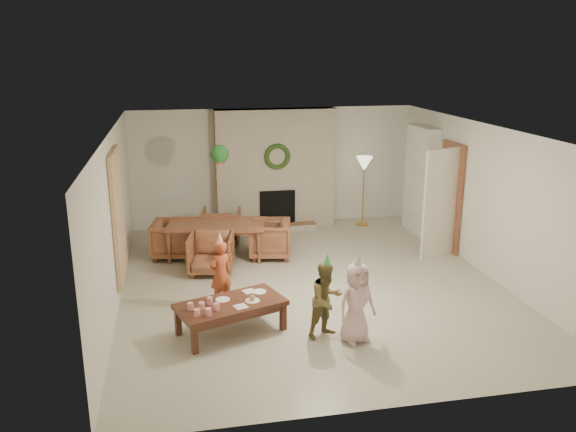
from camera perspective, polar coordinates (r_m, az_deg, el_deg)
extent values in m
plane|color=#B7B29E|center=(9.58, 2.24, -6.60)|extent=(7.00, 7.00, 0.00)
plane|color=white|center=(8.92, 2.41, 8.38)|extent=(7.00, 7.00, 0.00)
plane|color=silver|center=(12.51, -1.39, 4.82)|extent=(7.00, 0.00, 7.00)
plane|color=silver|center=(6.02, 10.11, -8.14)|extent=(7.00, 0.00, 7.00)
plane|color=silver|center=(8.98, -16.64, -0.39)|extent=(0.00, 7.00, 7.00)
plane|color=silver|center=(10.27, 18.84, 1.45)|extent=(0.00, 7.00, 7.00)
cube|color=#522B15|center=(12.32, -1.23, 4.64)|extent=(2.50, 0.40, 2.50)
cube|color=brown|center=(12.28, -0.92, -1.13)|extent=(1.60, 0.30, 0.12)
cube|color=black|center=(12.33, -1.07, 0.83)|extent=(0.75, 0.12, 0.75)
torus|color=#234118|center=(12.04, -1.05, 5.83)|extent=(0.54, 0.10, 0.54)
cylinder|color=gold|center=(12.78, 7.26, -0.77)|extent=(0.28, 0.28, 0.03)
cylinder|color=gold|center=(12.60, 7.37, 2.20)|extent=(0.03, 0.03, 1.35)
cone|color=beige|center=(12.46, 7.47, 5.10)|extent=(0.36, 0.36, 0.30)
cube|color=white|center=(12.23, 12.86, 3.43)|extent=(0.30, 1.00, 2.20)
cube|color=white|center=(12.37, 12.59, 0.49)|extent=(0.30, 0.92, 0.03)
cube|color=white|center=(12.27, 12.70, 2.29)|extent=(0.30, 0.92, 0.03)
cube|color=white|center=(12.19, 12.81, 4.12)|extent=(0.30, 0.92, 0.03)
cube|color=white|center=(12.11, 12.93, 5.97)|extent=(0.30, 0.92, 0.03)
cube|color=#A43C1E|center=(12.20, 12.82, 0.94)|extent=(0.20, 0.40, 0.24)
cube|color=navy|center=(12.28, 12.56, 2.98)|extent=(0.20, 0.44, 0.24)
cube|color=gold|center=(12.06, 12.95, 4.62)|extent=(0.20, 0.36, 0.22)
cube|color=brown|center=(11.33, 15.60, 1.83)|extent=(0.05, 0.86, 2.04)
cube|color=beige|center=(10.84, 14.68, 1.16)|extent=(0.77, 0.32, 2.00)
cube|color=beige|center=(9.17, -16.29, -0.03)|extent=(0.06, 1.20, 2.00)
imported|color=brown|center=(10.73, -7.01, -2.41)|extent=(1.92, 1.30, 0.62)
imported|color=brown|center=(9.99, -7.51, -3.64)|extent=(0.86, 0.88, 0.69)
imported|color=brown|center=(11.46, -6.58, -1.02)|extent=(0.86, 0.88, 0.69)
imported|color=brown|center=(10.84, -11.11, -2.22)|extent=(0.88, 0.86, 0.69)
imported|color=brown|center=(10.65, -1.81, -2.25)|extent=(0.88, 0.86, 0.69)
cylinder|color=tan|center=(10.24, -6.75, 7.31)|extent=(0.01, 0.01, 0.70)
cylinder|color=brown|center=(10.30, -6.68, 5.38)|extent=(0.16, 0.16, 0.12)
sphere|color=#194C1E|center=(10.28, -6.70, 6.04)|extent=(0.32, 0.32, 0.32)
cube|color=#4D2719|center=(7.90, -5.63, -8.61)|extent=(1.57, 1.14, 0.07)
cube|color=#4D2719|center=(7.93, -5.61, -9.11)|extent=(1.43, 1.00, 0.09)
cube|color=#4D2719|center=(7.53, -9.12, -11.89)|extent=(0.10, 0.10, 0.37)
cube|color=#4D2719|center=(8.03, -0.48, -9.82)|extent=(0.10, 0.10, 0.37)
cube|color=#4D2719|center=(8.02, -10.70, -10.16)|extent=(0.10, 0.10, 0.37)
cube|color=#4D2719|center=(8.48, -2.47, -8.35)|extent=(0.10, 0.10, 0.37)
cylinder|color=white|center=(7.54, -8.89, -9.32)|extent=(0.10, 0.10, 0.10)
cylinder|color=white|center=(7.72, -9.51, -8.71)|extent=(0.10, 0.10, 0.10)
cylinder|color=white|center=(7.53, -7.80, -9.28)|extent=(0.10, 0.10, 0.10)
cylinder|color=white|center=(7.72, -8.45, -8.67)|extent=(0.10, 0.10, 0.10)
cylinder|color=white|center=(7.66, -7.00, -8.81)|extent=(0.10, 0.10, 0.10)
cylinder|color=white|center=(7.84, -7.66, -8.22)|extent=(0.10, 0.10, 0.10)
cylinder|color=white|center=(7.97, -6.40, -8.11)|extent=(0.25, 0.25, 0.01)
cylinder|color=white|center=(7.90, -3.49, -8.25)|extent=(0.25, 0.25, 0.01)
cylinder|color=white|center=(8.17, -2.84, -7.40)|extent=(0.25, 0.25, 0.01)
sphere|color=tan|center=(7.89, -3.50, -7.97)|extent=(0.10, 0.10, 0.08)
cube|color=#FFBBCE|center=(7.74, -4.64, -8.82)|extent=(0.21, 0.21, 0.01)
cube|color=#FFBBCE|center=(8.20, -3.80, -7.34)|extent=(0.21, 0.21, 0.01)
imported|color=#AF4525|center=(8.66, -6.60, -5.64)|extent=(0.44, 0.38, 1.00)
cone|color=#FFBC54|center=(8.48, -6.71, -2.22)|extent=(0.15, 0.15, 0.19)
imported|color=brown|center=(7.74, 3.79, -8.16)|extent=(0.62, 0.56, 1.04)
cone|color=#48A85F|center=(7.53, 3.87, -4.30)|extent=(0.13, 0.13, 0.17)
imported|color=beige|center=(7.64, 6.72, -8.42)|extent=(0.60, 0.48, 1.08)
cone|color=#B6B6BE|center=(7.42, 6.86, -4.33)|extent=(0.16, 0.16, 0.19)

